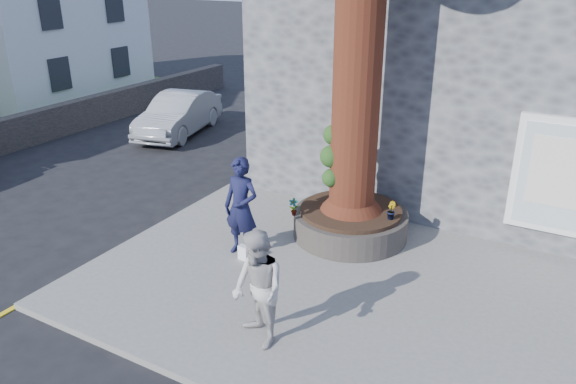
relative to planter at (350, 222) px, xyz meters
The scene contains 14 objects.
ground 2.19m from the planter, 111.80° to the right, with size 120.00×120.00×0.00m, color black.
pavement 1.27m from the planter, 55.01° to the right, with size 9.00×8.00×0.12m, color slate.
yellow_line 4.00m from the planter, 165.44° to the right, with size 0.10×30.00×0.01m, color yellow.
stone_shop 6.12m from the planter, 71.86° to the left, with size 10.30×8.30×6.30m.
planter is the anchor object (origin of this frame).
cottage_far 18.62m from the planter, 160.88° to the left, with size 7.30×7.40×8.75m.
man 2.36m from the planter, 131.34° to the right, with size 0.70×0.46×1.92m, color #121434.
woman 3.88m from the planter, 86.53° to the right, with size 0.86×0.67×1.78m, color #B3AFAB.
shopping_bag 2.32m from the planter, 125.07° to the right, with size 0.20×0.12×0.28m, color white.
car_silver 9.07m from the planter, 151.96° to the left, with size 1.40×4.03×1.33m, color #9DA1A4.
plant_a 1.30m from the planter, 135.00° to the right, with size 0.19×0.13×0.35m, color gray.
plant_b 0.98m from the planter, ahead, with size 0.19×0.19×0.35m, color gray.
plant_c 1.29m from the planter, 135.00° to the left, with size 0.18×0.18×0.32m, color gray.
plant_d 0.61m from the planter, 164.91° to the left, with size 0.30×0.27×0.34m, color gray.
Camera 1 is at (4.78, -7.55, 5.34)m, focal length 35.00 mm.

